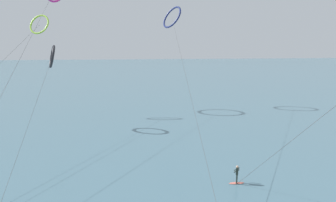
% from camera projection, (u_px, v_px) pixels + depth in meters
% --- Properties ---
extents(sea_water, '(400.00, 200.00, 0.08)m').
position_uv_depth(sea_water, '(142.00, 77.00, 107.61)').
color(sea_water, slate).
rests_on(sea_water, ground).
extents(surfer_coral, '(1.40, 0.68, 1.70)m').
position_uv_depth(surfer_coral, '(237.00, 176.00, 27.06)').
color(surfer_coral, '#EA7260').
rests_on(surfer_coral, ground).
extents(kite_navy, '(4.64, 49.89, 19.16)m').
position_uv_depth(kite_navy, '(172.00, 17.00, 57.85)').
color(kite_navy, navy).
rests_on(kite_navy, ground).
extents(kite_charcoal, '(2.59, 26.50, 12.07)m').
position_uv_depth(kite_charcoal, '(52.00, 57.00, 43.43)').
color(kite_charcoal, black).
rests_on(kite_charcoal, ground).
extents(kite_lime, '(4.05, 45.04, 16.95)m').
position_uv_depth(kite_lime, '(39.00, 25.00, 50.29)').
color(kite_lime, '#8CC62D').
rests_on(kite_lime, ground).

